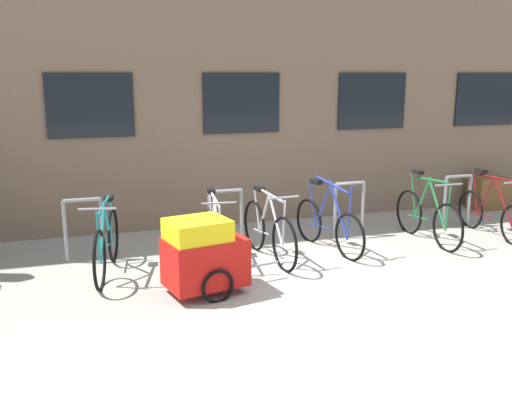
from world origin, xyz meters
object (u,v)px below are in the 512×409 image
bike_trailer (204,255)px  bicycle_blue (328,224)px  bicycle_maroon (492,213)px  bicycle_green (427,216)px  bicycle_white (215,236)px  planter_box (489,193)px  bicycle_silver (269,231)px  bicycle_teal (107,244)px

bike_trailer → bicycle_blue: bearing=28.0°
bicycle_maroon → bicycle_green: bearing=178.0°
bicycle_green → bicycle_white: bearing=-179.6°
bicycle_blue → bicycle_maroon: 2.78m
planter_box → bicycle_green: bearing=-147.2°
bicycle_blue → bicycle_maroon: bicycle_blue is taller
bicycle_white → bicycle_maroon: bearing=-0.2°
bicycle_blue → bicycle_silver: bicycle_blue is taller
bicycle_teal → planter_box: bearing=12.3°
bicycle_blue → bike_trailer: bearing=-152.0°
bicycle_white → bicycle_green: size_ratio=0.99×
bicycle_blue → bicycle_silver: bearing=-171.2°
bicycle_white → planter_box: bearing=15.3°
bicycle_green → bike_trailer: size_ratio=1.18×
bicycle_green → planter_box: bearing=32.8°
bicycle_blue → bicycle_white: 1.72m
bicycle_maroon → bicycle_teal: 5.91m
bike_trailer → planter_box: 6.65m
bicycle_silver → bicycle_teal: (-2.16, 0.08, -0.00)m
bicycle_blue → bike_trailer: 2.37m
bicycle_maroon → bicycle_white: 4.49m
bicycle_green → bicycle_teal: bearing=-179.8°
bicycle_maroon → bicycle_silver: 3.75m
bicycle_teal → planter_box: (7.15, 1.56, -0.10)m
bicycle_blue → bicycle_white: bearing=-177.2°
bike_trailer → bicycle_silver: bearing=40.6°
bicycle_blue → bicycle_silver: 0.98m
bicycle_blue → planter_box: bearing=20.3°
bicycle_green → bicycle_silver: bearing=-178.0°
bicycle_white → planter_box: bicycle_white is taller
bicycle_silver → planter_box: size_ratio=2.53×
bicycle_blue → bicycle_maroon: bearing=-2.0°
bike_trailer → planter_box: (6.12, 2.60, -0.16)m
bicycle_teal → bicycle_blue: bearing=1.3°
bicycle_blue → planter_box: (4.02, 1.49, -0.08)m
bicycle_green → bike_trailer: bearing=-164.1°
bicycle_maroon → bicycle_green: size_ratio=0.98×
bicycle_blue → bicycle_teal: bearing=-178.7°
bicycle_silver → planter_box: (4.99, 1.64, -0.10)m
bicycle_blue → planter_box: 4.29m
bike_trailer → planter_box: bearing=23.0°
bicycle_white → bicycle_green: 3.34m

